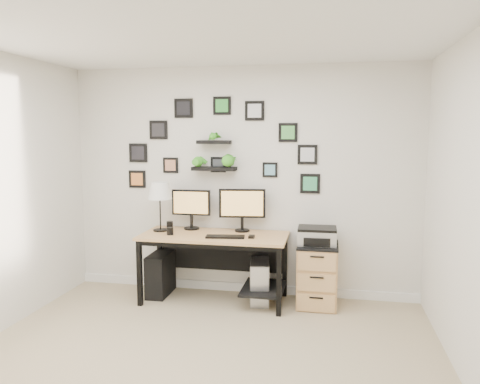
% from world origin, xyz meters
% --- Properties ---
extents(room, '(4.00, 4.00, 4.00)m').
position_xyz_m(room, '(0.00, 1.98, 0.05)').
color(room, tan).
rests_on(room, ground).
extents(desk, '(1.60, 0.70, 0.75)m').
position_xyz_m(desk, '(-0.20, 1.67, 0.63)').
color(desk, tan).
rests_on(desk, ground).
extents(monitor_left, '(0.45, 0.18, 0.46)m').
position_xyz_m(monitor_left, '(-0.56, 1.85, 1.02)').
color(monitor_left, black).
rests_on(monitor_left, desk).
extents(monitor_right, '(0.52, 0.19, 0.48)m').
position_xyz_m(monitor_right, '(0.03, 1.85, 1.04)').
color(monitor_right, black).
rests_on(monitor_right, desk).
extents(keyboard, '(0.42, 0.18, 0.02)m').
position_xyz_m(keyboard, '(-0.08, 1.50, 0.76)').
color(keyboard, black).
rests_on(keyboard, desk).
extents(mouse, '(0.06, 0.09, 0.03)m').
position_xyz_m(mouse, '(0.19, 1.55, 0.76)').
color(mouse, black).
rests_on(mouse, desk).
extents(table_lamp, '(0.27, 0.27, 0.55)m').
position_xyz_m(table_lamp, '(-0.88, 1.70, 1.19)').
color(table_lamp, black).
rests_on(table_lamp, desk).
extents(mug, '(0.07, 0.07, 0.08)m').
position_xyz_m(mug, '(-0.70, 1.52, 0.79)').
color(mug, black).
rests_on(mug, desk).
extents(pen_cup, '(0.07, 0.07, 0.09)m').
position_xyz_m(pen_cup, '(-0.81, 1.80, 0.80)').
color(pen_cup, black).
rests_on(pen_cup, desk).
extents(pc_tower_black, '(0.22, 0.48, 0.48)m').
position_xyz_m(pc_tower_black, '(-0.90, 1.72, 0.24)').
color(pc_tower_black, black).
rests_on(pc_tower_black, ground).
extents(pc_tower_grey, '(0.27, 0.49, 0.46)m').
position_xyz_m(pc_tower_grey, '(0.26, 1.70, 0.23)').
color(pc_tower_grey, gray).
rests_on(pc_tower_grey, ground).
extents(file_cabinet, '(0.43, 0.53, 0.67)m').
position_xyz_m(file_cabinet, '(0.88, 1.72, 0.34)').
color(file_cabinet, tan).
rests_on(file_cabinet, ground).
extents(printer, '(0.41, 0.34, 0.18)m').
position_xyz_m(printer, '(0.87, 1.72, 0.76)').
color(printer, silver).
rests_on(printer, file_cabinet).
extents(wall_decor, '(2.26, 0.18, 1.08)m').
position_xyz_m(wall_decor, '(-0.28, 1.93, 1.67)').
color(wall_decor, black).
rests_on(wall_decor, ground).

